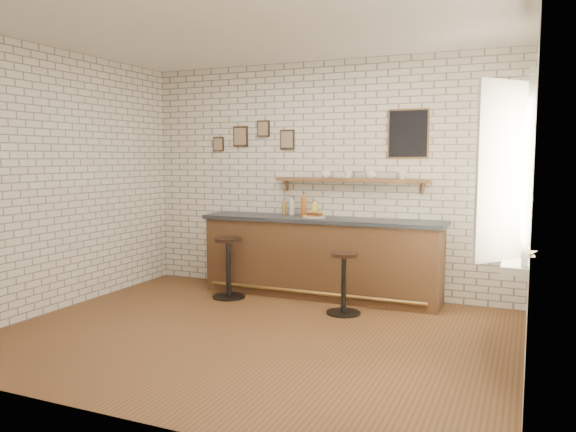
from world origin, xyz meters
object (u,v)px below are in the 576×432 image
condiment_bottle_yellow (315,209)px  shelf_cup_c (371,175)px  bitters_bottle_brown (285,208)px  bitters_bottle_white (292,207)px  bar_stool_left (228,266)px  shelf_cup_a (326,174)px  bitters_bottle_amber (304,206)px  bar_stool_right (344,281)px  shelf_cup_b (348,175)px  ciabatta_sandwich (315,213)px  shelf_cup_d (402,175)px  book_lower (514,254)px  book_upper (514,252)px  sandwich_plate (314,217)px  bar_counter (321,257)px

condiment_bottle_yellow → shelf_cup_c: 0.87m
bitters_bottle_brown → bitters_bottle_white: (0.10, 0.00, 0.01)m
bar_stool_left → shelf_cup_a: shelf_cup_a is taller
bitters_bottle_amber → bar_stool_right: bearing=-45.5°
bitters_bottle_brown → bitters_bottle_white: bitters_bottle_white is taller
condiment_bottle_yellow → shelf_cup_b: 0.63m
bitters_bottle_brown → ciabatta_sandwich: bearing=-21.4°
shelf_cup_d → book_lower: 2.24m
bitters_bottle_brown → bar_stool_right: bearing=-37.5°
condiment_bottle_yellow → book_lower: bearing=-34.5°
shelf_cup_c → ciabatta_sandwich: bearing=121.8°
bitters_bottle_amber → book_upper: bitters_bottle_amber is taller
sandwich_plate → bitters_bottle_white: bitters_bottle_white is taller
bar_stool_right → book_lower: book_lower is taller
condiment_bottle_yellow → book_lower: 2.98m
bar_stool_right → bitters_bottle_white: bearing=139.7°
book_upper → shelf_cup_d: bearing=144.8°
bar_stool_right → book_upper: 2.04m
bitters_bottle_brown → book_lower: bearing=-30.4°
shelf_cup_a → book_upper: shelf_cup_a is taller
bitters_bottle_white → book_lower: bearing=-31.3°
bar_counter → book_upper: size_ratio=13.97×
bar_counter → shelf_cup_b: bearing=34.8°
bar_counter → bar_stool_right: bar_counter is taller
bar_counter → ciabatta_sandwich: size_ratio=12.24×
shelf_cup_c → sandwich_plate: bearing=121.6°
bitters_bottle_brown → shelf_cup_c: 1.25m
shelf_cup_b → bitters_bottle_white: bearing=131.4°
book_upper → condiment_bottle_yellow: bearing=162.0°
bitters_bottle_brown → shelf_cup_a: bearing=0.3°
bar_stool_left → bar_stool_right: bar_stool_left is taller
book_upper → bar_stool_left: bearing=-179.8°
sandwich_plate → condiment_bottle_yellow: size_ratio=1.36×
sandwich_plate → bitters_bottle_white: bearing=153.1°
bar_stool_left → book_upper: book_upper is taller
condiment_bottle_yellow → book_lower: condiment_bottle_yellow is taller
bitters_bottle_brown → bitters_bottle_amber: bearing=0.0°
bar_stool_right → shelf_cup_a: size_ratio=5.74×
condiment_bottle_yellow → bar_stool_left: (-0.89, -0.71, -0.69)m
shelf_cup_b → shelf_cup_d: bearing=-48.8°
condiment_bottle_yellow → shelf_cup_d: (1.12, 0.00, 0.45)m
book_upper → book_lower: bearing=-74.1°
bitters_bottle_brown → bar_stool_left: size_ratio=0.29×
bitters_bottle_brown → bitters_bottle_amber: size_ratio=0.73×
sandwich_plate → book_lower: 2.82m
bar_stool_right → shelf_cup_c: size_ratio=5.26×
sandwich_plate → bar_stool_right: bearing=-46.8°
ciabatta_sandwich → condiment_bottle_yellow: bearing=111.6°
condiment_bottle_yellow → sandwich_plate: bearing=-71.1°
bar_stool_right → shelf_cup_a: (-0.53, 0.85, 1.17)m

